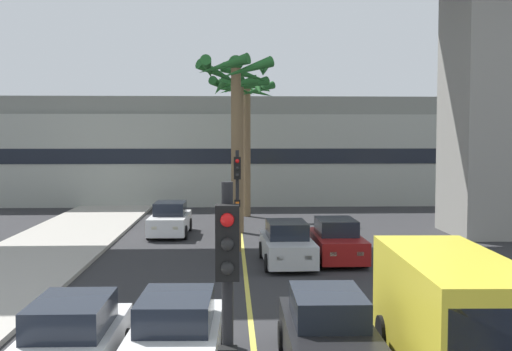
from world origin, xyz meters
name	(u,v)px	position (x,y,z in m)	size (l,w,h in m)	color
lane_stripe_center	(245,267)	(0.00, 24.00, 0.00)	(0.14, 56.00, 0.01)	#DBCC4C
pier_building_backdrop	(237,151)	(0.00, 47.34, 3.61)	(37.98, 8.04, 7.34)	#ADB2A8
car_queue_front	(176,339)	(-1.58, 13.80, 0.72)	(1.93, 4.15, 1.56)	white
car_queue_second	(336,241)	(3.48, 25.13, 0.72)	(1.86, 4.11, 1.56)	maroon
car_queue_third	(328,335)	(1.44, 13.95, 0.72)	(1.88, 4.12, 1.56)	black
car_queue_fourth	(170,220)	(-3.37, 31.59, 0.72)	(1.89, 4.13, 1.56)	white
car_queue_fifth	(287,245)	(1.56, 24.47, 0.72)	(1.92, 4.15, 1.56)	#B7BABF
car_queue_sixth	(70,345)	(-3.54, 13.54, 0.72)	(1.86, 4.11, 1.56)	white
delivery_van	(452,312)	(3.76, 13.50, 1.29)	(2.27, 5.30, 2.36)	yellow
traffic_light_median_near	(228,327)	(-0.53, 8.01, 2.71)	(0.24, 0.37, 4.20)	black
traffic_light_median_far	(237,194)	(-0.27, 23.11, 2.71)	(0.24, 0.37, 4.20)	black
palm_tree_near_median	(247,109)	(0.44, 38.49, 6.28)	(3.44, 3.56, 7.93)	brown
palm_tree_mid_median	(235,97)	(-0.31, 27.20, 6.24)	(3.22, 3.41, 7.92)	brown
palm_tree_far_median	(240,110)	(-0.06, 32.28, 5.94)	(3.00, 3.03, 7.63)	brown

